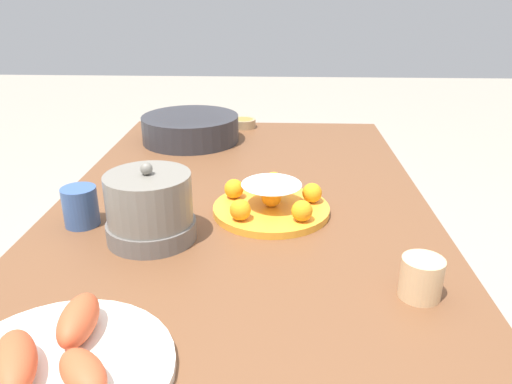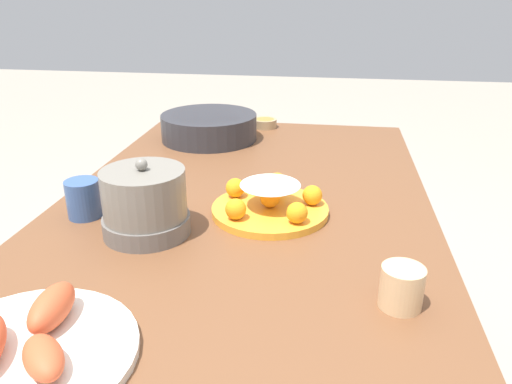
{
  "view_description": "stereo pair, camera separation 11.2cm",
  "coord_description": "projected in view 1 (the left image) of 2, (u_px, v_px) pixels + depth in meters",
  "views": [
    {
      "loc": [
        -1.05,
        -0.08,
        1.2
      ],
      "look_at": [
        -0.02,
        -0.03,
        0.77
      ],
      "focal_mm": 35.0,
      "sensor_mm": 36.0,
      "label": 1
    },
    {
      "loc": [
        -1.04,
        -0.19,
        1.2
      ],
      "look_at": [
        -0.02,
        -0.03,
        0.77
      ],
      "focal_mm": 35.0,
      "sensor_mm": 36.0,
      "label": 2
    }
  ],
  "objects": [
    {
      "name": "dining_table",
      "position": [
        242.0,
        239.0,
        1.19
      ],
      "size": [
        1.47,
        0.86,
        0.73
      ],
      "color": "brown",
      "rests_on": "ground_plane"
    },
    {
      "name": "cake_plate",
      "position": [
        271.0,
        202.0,
        1.1
      ],
      "size": [
        0.26,
        0.26,
        0.08
      ],
      "color": "gold",
      "rests_on": "dining_table"
    },
    {
      "name": "serving_bowl",
      "position": [
        191.0,
        128.0,
        1.6
      ],
      "size": [
        0.31,
        0.31,
        0.08
      ],
      "color": "#2D2D33",
      "rests_on": "dining_table"
    },
    {
      "name": "sauce_bowl",
      "position": [
        244.0,
        123.0,
        1.76
      ],
      "size": [
        0.08,
        0.08,
        0.03
      ],
      "color": "tan",
      "rests_on": "dining_table"
    },
    {
      "name": "seafood_platter",
      "position": [
        56.0,
        364.0,
        0.64
      ],
      "size": [
        0.31,
        0.31,
        0.06
      ],
      "color": "silver",
      "rests_on": "dining_table"
    },
    {
      "name": "cup_near",
      "position": [
        421.0,
        278.0,
        0.8
      ],
      "size": [
        0.07,
        0.07,
        0.07
      ],
      "color": "#DBB27F",
      "rests_on": "dining_table"
    },
    {
      "name": "cup_far",
      "position": [
        80.0,
        206.0,
        1.04
      ],
      "size": [
        0.07,
        0.07,
        0.08
      ],
      "color": "#38568E",
      "rests_on": "dining_table"
    },
    {
      "name": "warming_pot",
      "position": [
        150.0,
        208.0,
        0.97
      ],
      "size": [
        0.18,
        0.18,
        0.16
      ],
      "color": "#66605B",
      "rests_on": "dining_table"
    }
  ]
}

